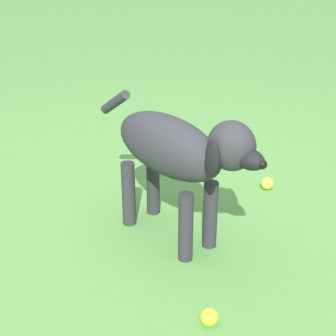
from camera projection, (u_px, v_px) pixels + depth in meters
ground at (157, 220)px, 2.56m from camera, size 14.00×14.00×0.00m
dog at (177, 152)px, 2.23m from camera, size 0.87×0.51×0.65m
tennis_ball_0 at (267, 183)px, 2.82m from camera, size 0.07×0.07×0.07m
tennis_ball_1 at (209, 317)px, 1.92m from camera, size 0.07×0.07×0.07m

